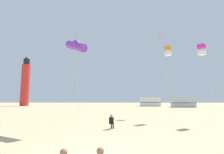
% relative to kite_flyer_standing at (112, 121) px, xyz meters
% --- Properties ---
extents(kite_flyer_standing, '(0.41, 0.55, 1.16)m').
position_rel_kite_flyer_standing_xyz_m(kite_flyer_standing, '(0.00, 0.00, 0.00)').
color(kite_flyer_standing, black).
rests_on(kite_flyer_standing, ground).
extents(kite_box_magenta, '(1.31, 1.31, 8.12)m').
position_rel_kite_flyer_standing_xyz_m(kite_box_magenta, '(9.41, 3.65, 6.92)').
color(kite_box_magenta, silver).
rests_on(kite_box_magenta, ground).
extents(kite_diamond_cyan, '(3.27, 2.48, 12.39)m').
position_rel_kite_flyer_standing_xyz_m(kite_diamond_cyan, '(-5.35, 9.30, 10.96)').
color(kite_diamond_cyan, silver).
rests_on(kite_diamond_cyan, ground).
extents(kite_tube_violet, '(2.28, 2.24, 7.58)m').
position_rel_kite_flyer_standing_xyz_m(kite_tube_violet, '(-3.01, -0.09, 6.27)').
color(kite_tube_violet, silver).
rests_on(kite_tube_violet, ground).
extents(kite_diamond_rainbow, '(3.23, 2.26, 13.03)m').
position_rel_kite_flyer_standing_xyz_m(kite_diamond_rainbow, '(7.45, 12.30, 11.54)').
color(kite_diamond_rainbow, silver).
rests_on(kite_diamond_rainbow, ground).
extents(kite_box_orange, '(1.25, 1.25, 8.71)m').
position_rel_kite_flyer_standing_xyz_m(kite_box_orange, '(6.69, 6.31, 7.51)').
color(kite_box_orange, silver).
rests_on(kite_box_orange, ground).
extents(lighthouse_distant, '(2.80, 2.80, 16.80)m').
position_rel_kite_flyer_standing_xyz_m(lighthouse_distant, '(-30.04, 44.77, 7.22)').
color(lighthouse_distant, red).
rests_on(lighthouse_distant, ground).
extents(rv_van_white, '(6.60, 2.81, 2.80)m').
position_rel_kite_flyer_standing_xyz_m(rv_van_white, '(11.62, 42.69, 0.78)').
color(rv_van_white, white).
rests_on(rv_van_white, ground).
extents(rv_van_silver, '(6.47, 2.42, 2.80)m').
position_rel_kite_flyer_standing_xyz_m(rv_van_silver, '(19.56, 36.01, 0.78)').
color(rv_van_silver, '#B7BABF').
rests_on(rv_van_silver, ground).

